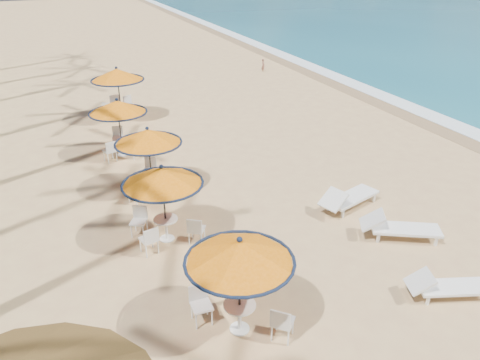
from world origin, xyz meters
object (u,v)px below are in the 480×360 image
(station_0, at_px, (240,261))
(station_4, at_px, (117,81))
(station_3, at_px, (118,114))
(lounger_far, at_px, (348,198))
(lounger_mid, at_px, (398,227))
(station_1, at_px, (162,186))
(station_2, at_px, (149,145))
(lounger_near, at_px, (445,286))

(station_0, xyz_separation_m, station_4, (-0.01, 14.84, 0.08))
(station_3, bearing_deg, lounger_far, -50.33)
(station_3, bearing_deg, station_0, -86.21)
(station_0, xyz_separation_m, lounger_far, (5.04, 3.54, -1.40))
(lounger_mid, relative_size, lounger_far, 0.97)
(station_1, height_order, station_4, station_4)
(station_3, xyz_separation_m, station_4, (0.68, 4.38, 0.17))
(station_0, bearing_deg, station_2, 92.35)
(lounger_mid, distance_m, lounger_far, 1.97)
(lounger_near, bearing_deg, lounger_far, 104.96)
(station_3, distance_m, station_4, 4.44)
(station_1, bearing_deg, lounger_mid, -21.47)
(station_3, height_order, lounger_mid, station_3)
(station_2, height_order, station_4, station_4)
(station_2, relative_size, lounger_mid, 1.01)
(station_1, relative_size, station_3, 0.99)
(lounger_near, bearing_deg, station_4, 125.71)
(station_0, distance_m, station_4, 14.84)
(lounger_near, bearing_deg, station_1, 157.12)
(station_0, xyz_separation_m, station_3, (-0.69, 10.46, -0.09))
(station_2, bearing_deg, lounger_far, -32.83)
(station_0, relative_size, lounger_mid, 1.04)
(station_1, xyz_separation_m, station_2, (0.31, 3.04, -0.01))
(station_3, relative_size, lounger_near, 1.15)
(lounger_far, bearing_deg, station_2, 129.27)
(station_0, height_order, lounger_far, station_0)
(station_4, height_order, lounger_mid, station_4)
(station_3, xyz_separation_m, lounger_near, (5.44, -11.28, -1.36))
(station_4, distance_m, lounger_mid, 14.37)
(lounger_mid, bearing_deg, lounger_near, -76.05)
(lounger_far, bearing_deg, station_4, 96.20)
(lounger_near, height_order, lounger_far, lounger_far)
(lounger_near, bearing_deg, station_0, -171.01)
(station_4, xyz_separation_m, lounger_mid, (5.37, -13.24, -1.48))
(station_2, height_order, station_3, station_3)
(station_1, distance_m, station_2, 3.06)
(lounger_mid, bearing_deg, station_1, -173.32)
(station_0, height_order, lounger_mid, station_0)
(station_1, bearing_deg, lounger_near, -41.69)
(station_0, relative_size, station_1, 1.02)
(station_2, height_order, lounger_near, station_2)
(station_1, distance_m, lounger_far, 5.80)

